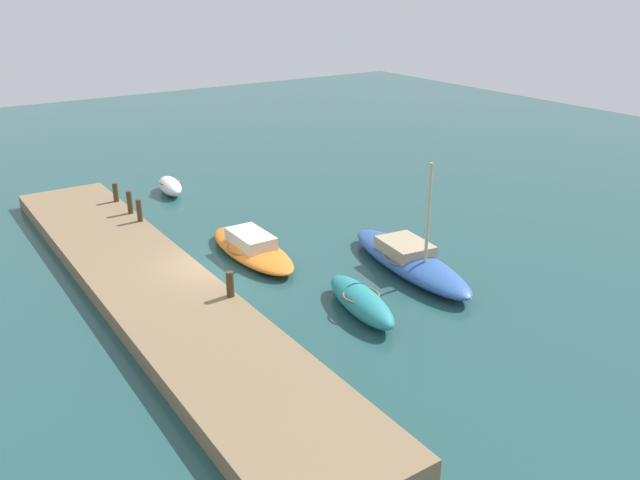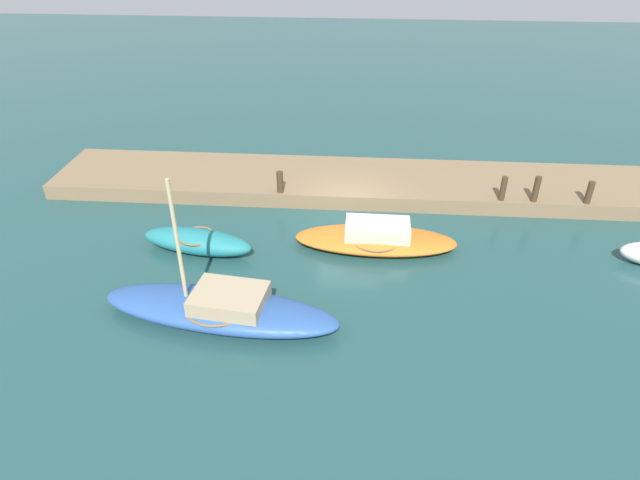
{
  "view_description": "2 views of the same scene",
  "coord_description": "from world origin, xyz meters",
  "px_view_note": "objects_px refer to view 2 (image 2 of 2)",
  "views": [
    {
      "loc": [
        20.86,
        -9.28,
        10.61
      ],
      "look_at": [
        0.66,
        4.34,
        0.76
      ],
      "focal_mm": 36.69,
      "sensor_mm": 36.0,
      "label": 1
    },
    {
      "loc": [
        -0.28,
        18.79,
        10.71
      ],
      "look_at": [
        0.89,
        3.8,
        1.27
      ],
      "focal_mm": 30.67,
      "sensor_mm": 36.0,
      "label": 2
    }
  ],
  "objects_px": {
    "sailboat_blue": "(221,308)",
    "motorboat_orange": "(376,238)",
    "rowboat_teal": "(197,241)",
    "mooring_post_mid_west": "(536,189)",
    "mooring_post_east": "(280,182)",
    "mooring_post_mid_east": "(503,189)",
    "mooring_post_west": "(589,192)"
  },
  "relations": [
    {
      "from": "rowboat_teal",
      "to": "mooring_post_east",
      "type": "height_order",
      "value": "mooring_post_east"
    },
    {
      "from": "motorboat_orange",
      "to": "mooring_post_mid_west",
      "type": "distance_m",
      "value": 6.86
    },
    {
      "from": "mooring_post_mid_west",
      "to": "motorboat_orange",
      "type": "bearing_deg",
      "value": 24.89
    },
    {
      "from": "mooring_post_mid_west",
      "to": "mooring_post_east",
      "type": "xyz_separation_m",
      "value": [
        10.02,
        0.0,
        -0.07
      ]
    },
    {
      "from": "mooring_post_west",
      "to": "mooring_post_mid_east",
      "type": "height_order",
      "value": "mooring_post_mid_east"
    },
    {
      "from": "mooring_post_west",
      "to": "mooring_post_mid_west",
      "type": "xyz_separation_m",
      "value": [
        2.02,
        0.0,
        0.07
      ]
    },
    {
      "from": "sailboat_blue",
      "to": "mooring_post_mid_east",
      "type": "height_order",
      "value": "sailboat_blue"
    },
    {
      "from": "rowboat_teal",
      "to": "mooring_post_mid_west",
      "type": "height_order",
      "value": "mooring_post_mid_west"
    },
    {
      "from": "rowboat_teal",
      "to": "motorboat_orange",
      "type": "bearing_deg",
      "value": -163.04
    },
    {
      "from": "mooring_post_mid_east",
      "to": "mooring_post_east",
      "type": "height_order",
      "value": "mooring_post_mid_east"
    },
    {
      "from": "rowboat_teal",
      "to": "mooring_post_mid_east",
      "type": "bearing_deg",
      "value": -152.08
    },
    {
      "from": "sailboat_blue",
      "to": "mooring_post_west",
      "type": "xyz_separation_m",
      "value": [
        -12.81,
        -7.26,
        0.61
      ]
    },
    {
      "from": "motorboat_orange",
      "to": "sailboat_blue",
      "type": "bearing_deg",
      "value": 44.45
    },
    {
      "from": "mooring_post_east",
      "to": "rowboat_teal",
      "type": "bearing_deg",
      "value": 56.04
    },
    {
      "from": "sailboat_blue",
      "to": "mooring_post_mid_east",
      "type": "bearing_deg",
      "value": -135.65
    },
    {
      "from": "mooring_post_mid_west",
      "to": "mooring_post_west",
      "type": "bearing_deg",
      "value": 180.0
    },
    {
      "from": "mooring_post_west",
      "to": "mooring_post_mid_west",
      "type": "relative_size",
      "value": 0.87
    },
    {
      "from": "sailboat_blue",
      "to": "mooring_post_mid_east",
      "type": "distance_m",
      "value": 12.0
    },
    {
      "from": "motorboat_orange",
      "to": "mooring_post_west",
      "type": "xyz_separation_m",
      "value": [
        -8.21,
        -2.87,
        0.69
      ]
    },
    {
      "from": "sailboat_blue",
      "to": "motorboat_orange",
      "type": "relative_size",
      "value": 1.28
    },
    {
      "from": "rowboat_teal",
      "to": "mooring_post_mid_east",
      "type": "distance_m",
      "value": 11.82
    },
    {
      "from": "sailboat_blue",
      "to": "mooring_post_east",
      "type": "height_order",
      "value": "sailboat_blue"
    },
    {
      "from": "rowboat_teal",
      "to": "mooring_post_mid_east",
      "type": "xyz_separation_m",
      "value": [
        -11.22,
        -3.64,
        0.69
      ]
    },
    {
      "from": "sailboat_blue",
      "to": "mooring_post_mid_west",
      "type": "xyz_separation_m",
      "value": [
        -10.79,
        -7.26,
        0.68
      ]
    },
    {
      "from": "motorboat_orange",
      "to": "mooring_post_west",
      "type": "height_order",
      "value": "mooring_post_west"
    },
    {
      "from": "motorboat_orange",
      "to": "rowboat_teal",
      "type": "relative_size",
      "value": 1.38
    },
    {
      "from": "mooring_post_west",
      "to": "sailboat_blue",
      "type": "bearing_deg",
      "value": 29.55
    },
    {
      "from": "sailboat_blue",
      "to": "motorboat_orange",
      "type": "bearing_deg",
      "value": -129.29
    },
    {
      "from": "mooring_post_east",
      "to": "motorboat_orange",
      "type": "bearing_deg",
      "value": 143.22
    },
    {
      "from": "rowboat_teal",
      "to": "mooring_post_east",
      "type": "bearing_deg",
      "value": -114.04
    },
    {
      "from": "motorboat_orange",
      "to": "mooring_post_mid_west",
      "type": "height_order",
      "value": "mooring_post_mid_west"
    },
    {
      "from": "rowboat_teal",
      "to": "mooring_post_mid_west",
      "type": "relative_size",
      "value": 4.03
    }
  ]
}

